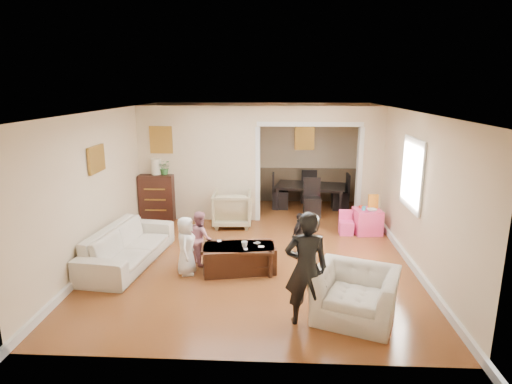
# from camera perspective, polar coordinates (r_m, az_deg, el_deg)

# --- Properties ---
(floor) EXTENTS (7.00, 7.00, 0.00)m
(floor) POSITION_cam_1_polar(r_m,az_deg,el_deg) (8.29, -0.07, -7.39)
(floor) COLOR brown
(floor) RESTS_ON ground
(partition_left) EXTENTS (2.75, 0.18, 2.60)m
(partition_left) POSITION_cam_1_polar(r_m,az_deg,el_deg) (9.83, -7.57, 3.78)
(partition_left) COLOR beige
(partition_left) RESTS_ON ground
(partition_right) EXTENTS (0.55, 0.18, 2.60)m
(partition_right) POSITION_cam_1_polar(r_m,az_deg,el_deg) (9.88, 15.00, 3.48)
(partition_right) COLOR beige
(partition_right) RESTS_ON ground
(partition_header) EXTENTS (2.22, 0.18, 0.35)m
(partition_header) POSITION_cam_1_polar(r_m,az_deg,el_deg) (9.55, 7.21, 10.30)
(partition_header) COLOR beige
(partition_header) RESTS_ON partition_right
(window_pane) EXTENTS (0.03, 0.95, 1.10)m
(window_pane) POSITION_cam_1_polar(r_m,az_deg,el_deg) (7.81, 20.21, 2.24)
(window_pane) COLOR white
(window_pane) RESTS_ON ground
(framed_art_partition) EXTENTS (0.45, 0.03, 0.55)m
(framed_art_partition) POSITION_cam_1_polar(r_m,az_deg,el_deg) (9.83, -12.55, 6.82)
(framed_art_partition) COLOR brown
(framed_art_partition) RESTS_ON partition_left
(framed_art_sofa_wall) EXTENTS (0.03, 0.55, 0.40)m
(framed_art_sofa_wall) POSITION_cam_1_polar(r_m,az_deg,el_deg) (7.86, -20.52, 4.14)
(framed_art_sofa_wall) COLOR brown
(framed_art_alcove) EXTENTS (0.45, 0.03, 0.55)m
(framed_art_alcove) POSITION_cam_1_polar(r_m,az_deg,el_deg) (11.25, 6.50, 7.16)
(framed_art_alcove) COLOR brown
(sofa) EXTENTS (1.12, 2.30, 0.65)m
(sofa) POSITION_cam_1_polar(r_m,az_deg,el_deg) (7.80, -16.72, -6.88)
(sofa) COLOR silver
(sofa) RESTS_ON ground
(armchair_back) EXTENTS (0.86, 0.89, 0.78)m
(armchair_back) POSITION_cam_1_polar(r_m,az_deg,el_deg) (9.45, -3.17, -2.21)
(armchair_back) COLOR tan
(armchair_back) RESTS_ON ground
(armchair_front) EXTENTS (1.31, 1.23, 0.68)m
(armchair_front) POSITION_cam_1_polar(r_m,az_deg,el_deg) (5.96, 13.09, -13.19)
(armchair_front) COLOR silver
(armchair_front) RESTS_ON ground
(dresser) EXTENTS (0.78, 0.44, 1.07)m
(dresser) POSITION_cam_1_polar(r_m,az_deg,el_deg) (10.07, -12.97, -0.68)
(dresser) COLOR #34170F
(dresser) RESTS_ON ground
(table_lamp) EXTENTS (0.22, 0.22, 0.36)m
(table_lamp) POSITION_cam_1_polar(r_m,az_deg,el_deg) (9.92, -13.19, 3.32)
(table_lamp) COLOR beige
(table_lamp) RESTS_ON dresser
(potted_plant) EXTENTS (0.30, 0.26, 0.33)m
(potted_plant) POSITION_cam_1_polar(r_m,az_deg,el_deg) (9.86, -12.07, 3.24)
(potted_plant) COLOR #376E31
(potted_plant) RESTS_ON dresser
(coffee_table) EXTENTS (1.28, 0.82, 0.44)m
(coffee_table) POSITION_cam_1_polar(r_m,az_deg,el_deg) (7.23, -2.30, -8.84)
(coffee_table) COLOR #3A1C12
(coffee_table) RESTS_ON ground
(coffee_cup) EXTENTS (0.12, 0.12, 0.10)m
(coffee_cup) POSITION_cam_1_polar(r_m,az_deg,el_deg) (7.07, -1.54, -7.01)
(coffee_cup) COLOR silver
(coffee_cup) RESTS_ON coffee_table
(play_table) EXTENTS (0.59, 0.59, 0.51)m
(play_table) POSITION_cam_1_polar(r_m,az_deg,el_deg) (9.29, 14.62, -3.80)
(play_table) COLOR #FC4286
(play_table) RESTS_ON ground
(cereal_box) EXTENTS (0.21, 0.09, 0.30)m
(cereal_box) POSITION_cam_1_polar(r_m,az_deg,el_deg) (9.29, 15.38, -1.22)
(cereal_box) COLOR yellow
(cereal_box) RESTS_ON play_table
(cyan_cup) EXTENTS (0.08, 0.08, 0.08)m
(cyan_cup) POSITION_cam_1_polar(r_m,az_deg,el_deg) (9.14, 14.18, -2.12)
(cyan_cup) COLOR #26A6C0
(cyan_cup) RESTS_ON play_table
(toy_block) EXTENTS (0.10, 0.09, 0.05)m
(toy_block) POSITION_cam_1_polar(r_m,az_deg,el_deg) (9.30, 13.86, -1.92)
(toy_block) COLOR red
(toy_block) RESTS_ON play_table
(play_bowl) EXTENTS (0.23, 0.23, 0.05)m
(play_bowl) POSITION_cam_1_polar(r_m,az_deg,el_deg) (9.11, 15.18, -2.34)
(play_bowl) COLOR silver
(play_bowl) RESTS_ON play_table
(dining_table) EXTENTS (1.86, 1.24, 0.60)m
(dining_table) POSITION_cam_1_polar(r_m,az_deg,el_deg) (10.83, 7.23, -0.66)
(dining_table) COLOR black
(dining_table) RESTS_ON ground
(adult_person) EXTENTS (0.58, 0.41, 1.53)m
(adult_person) POSITION_cam_1_polar(r_m,az_deg,el_deg) (5.57, 6.70, -10.10)
(adult_person) COLOR black
(adult_person) RESTS_ON ground
(child_kneel_a) EXTENTS (0.32, 0.49, 0.98)m
(child_kneel_a) POSITION_cam_1_polar(r_m,az_deg,el_deg) (7.11, -9.31, -7.09)
(child_kneel_a) COLOR white
(child_kneel_a) RESTS_ON ground
(child_kneel_b) EXTENTS (0.54, 0.57, 0.94)m
(child_kneel_b) POSITION_cam_1_polar(r_m,az_deg,el_deg) (7.51, -7.47, -6.04)
(child_kneel_b) COLOR #C87D89
(child_kneel_b) RESTS_ON ground
(child_toddler) EXTENTS (0.45, 0.49, 0.80)m
(child_toddler) POSITION_cam_1_polar(r_m,az_deg,el_deg) (7.85, 5.88, -5.62)
(child_toddler) COLOR black
(child_toddler) RESTS_ON ground
(craft_papers) EXTENTS (0.83, 0.45, 0.00)m
(craft_papers) POSITION_cam_1_polar(r_m,az_deg,el_deg) (7.21, -0.97, -6.98)
(craft_papers) COLOR white
(craft_papers) RESTS_ON coffee_table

